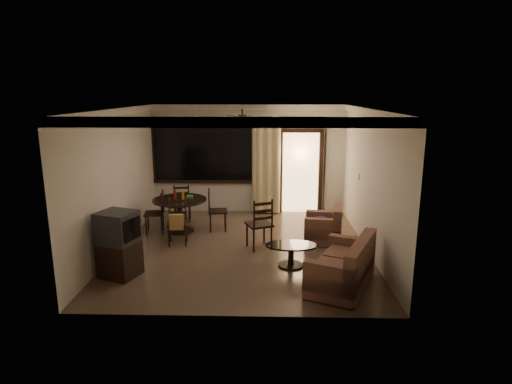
{
  "coord_description": "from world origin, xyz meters",
  "views": [
    {
      "loc": [
        0.48,
        -8.26,
        3.11
      ],
      "look_at": [
        0.26,
        0.2,
        1.13
      ],
      "focal_mm": 30.0,
      "sensor_mm": 36.0,
      "label": 1
    }
  ],
  "objects_px": {
    "dining_chair_west": "(155,220)",
    "side_chair": "(259,233)",
    "tv_cabinet": "(119,244)",
    "sofa": "(345,268)",
    "dining_table": "(180,206)",
    "coffee_table": "(291,252)",
    "dining_chair_south": "(178,230)",
    "armchair": "(325,228)",
    "dining_chair_east": "(217,218)",
    "dining_chair_north": "(183,210)"
  },
  "relations": [
    {
      "from": "dining_table",
      "to": "dining_chair_north",
      "type": "distance_m",
      "value": 0.85
    },
    {
      "from": "dining_chair_north",
      "to": "dining_chair_south",
      "type": "bearing_deg",
      "value": 90.0
    },
    {
      "from": "dining_chair_west",
      "to": "tv_cabinet",
      "type": "relative_size",
      "value": 0.83
    },
    {
      "from": "dining_table",
      "to": "dining_chair_south",
      "type": "distance_m",
      "value": 0.91
    },
    {
      "from": "side_chair",
      "to": "tv_cabinet",
      "type": "bearing_deg",
      "value": 7.2
    },
    {
      "from": "armchair",
      "to": "coffee_table",
      "type": "bearing_deg",
      "value": -112.69
    },
    {
      "from": "dining_chair_south",
      "to": "side_chair",
      "type": "bearing_deg",
      "value": -14.16
    },
    {
      "from": "dining_table",
      "to": "sofa",
      "type": "relative_size",
      "value": 0.71
    },
    {
      "from": "dining_table",
      "to": "dining_chair_west",
      "type": "relative_size",
      "value": 1.28
    },
    {
      "from": "sofa",
      "to": "side_chair",
      "type": "bearing_deg",
      "value": 154.07
    },
    {
      "from": "dining_chair_south",
      "to": "dining_chair_west",
      "type": "bearing_deg",
      "value": 124.24
    },
    {
      "from": "dining_chair_south",
      "to": "side_chair",
      "type": "distance_m",
      "value": 1.72
    },
    {
      "from": "dining_chair_west",
      "to": "side_chair",
      "type": "height_order",
      "value": "side_chair"
    },
    {
      "from": "dining_chair_east",
      "to": "armchair",
      "type": "xyz_separation_m",
      "value": [
        2.38,
        -0.73,
        0.03
      ]
    },
    {
      "from": "dining_chair_west",
      "to": "dining_chair_east",
      "type": "relative_size",
      "value": 1.0
    },
    {
      "from": "dining_table",
      "to": "dining_chair_west",
      "type": "distance_m",
      "value": 0.64
    },
    {
      "from": "dining_chair_west",
      "to": "side_chair",
      "type": "distance_m",
      "value": 2.55
    },
    {
      "from": "dining_chair_east",
      "to": "tv_cabinet",
      "type": "relative_size",
      "value": 0.83
    },
    {
      "from": "dining_table",
      "to": "coffee_table",
      "type": "xyz_separation_m",
      "value": [
        2.41,
        -1.94,
        -0.32
      ]
    },
    {
      "from": "dining_chair_south",
      "to": "dining_chair_north",
      "type": "xyz_separation_m",
      "value": [
        -0.22,
        1.63,
        -0.02
      ]
    },
    {
      "from": "tv_cabinet",
      "to": "side_chair",
      "type": "bearing_deg",
      "value": 50.24
    },
    {
      "from": "coffee_table",
      "to": "tv_cabinet",
      "type": "bearing_deg",
      "value": -170.37
    },
    {
      "from": "dining_chair_south",
      "to": "tv_cabinet",
      "type": "relative_size",
      "value": 0.83
    },
    {
      "from": "dining_table",
      "to": "dining_chair_south",
      "type": "bearing_deg",
      "value": -82.53
    },
    {
      "from": "dining_chair_south",
      "to": "tv_cabinet",
      "type": "bearing_deg",
      "value": -120.4
    },
    {
      "from": "dining_chair_south",
      "to": "dining_table",
      "type": "bearing_deg",
      "value": 89.9
    },
    {
      "from": "dining_chair_east",
      "to": "coffee_table",
      "type": "relative_size",
      "value": 1.01
    },
    {
      "from": "dining_table",
      "to": "armchair",
      "type": "distance_m",
      "value": 3.28
    },
    {
      "from": "coffee_table",
      "to": "sofa",
      "type": "bearing_deg",
      "value": -44.97
    },
    {
      "from": "tv_cabinet",
      "to": "sofa",
      "type": "distance_m",
      "value": 3.82
    },
    {
      "from": "dining_chair_north",
      "to": "tv_cabinet",
      "type": "xyz_separation_m",
      "value": [
        -0.46,
        -3.23,
        0.29
      ]
    },
    {
      "from": "dining_chair_south",
      "to": "armchair",
      "type": "relative_size",
      "value": 1.12
    },
    {
      "from": "sofa",
      "to": "dining_table",
      "type": "bearing_deg",
      "value": 164.0
    },
    {
      "from": "dining_chair_south",
      "to": "sofa",
      "type": "height_order",
      "value": "dining_chair_south"
    },
    {
      "from": "dining_chair_east",
      "to": "sofa",
      "type": "relative_size",
      "value": 0.56
    },
    {
      "from": "side_chair",
      "to": "dining_chair_east",
      "type": "bearing_deg",
      "value": -72.7
    },
    {
      "from": "dining_table",
      "to": "sofa",
      "type": "xyz_separation_m",
      "value": [
        3.24,
        -2.77,
        -0.28
      ]
    },
    {
      "from": "dining_chair_east",
      "to": "coffee_table",
      "type": "bearing_deg",
      "value": -149.9
    },
    {
      "from": "tv_cabinet",
      "to": "side_chair",
      "type": "xyz_separation_m",
      "value": [
        2.38,
        1.4,
        -0.26
      ]
    },
    {
      "from": "dining_chair_east",
      "to": "dining_chair_north",
      "type": "xyz_separation_m",
      "value": [
        -0.93,
        0.67,
        0.0
      ]
    },
    {
      "from": "tv_cabinet",
      "to": "side_chair",
      "type": "height_order",
      "value": "tv_cabinet"
    },
    {
      "from": "dining_chair_west",
      "to": "dining_chair_south",
      "type": "xyz_separation_m",
      "value": [
        0.66,
        -0.74,
        0.02
      ]
    },
    {
      "from": "tv_cabinet",
      "to": "dining_chair_west",
      "type": "bearing_deg",
      "value": 109.5
    },
    {
      "from": "tv_cabinet",
      "to": "dining_table",
      "type": "bearing_deg",
      "value": 96.87
    },
    {
      "from": "coffee_table",
      "to": "dining_chair_south",
      "type": "bearing_deg",
      "value": 154.6
    },
    {
      "from": "sofa",
      "to": "armchair",
      "type": "height_order",
      "value": "sofa"
    },
    {
      "from": "dining_chair_west",
      "to": "tv_cabinet",
      "type": "bearing_deg",
      "value": -7.84
    },
    {
      "from": "coffee_table",
      "to": "side_chair",
      "type": "bearing_deg",
      "value": 123.57
    },
    {
      "from": "dining_chair_west",
      "to": "dining_table",
      "type": "bearing_deg",
      "value": 93.9
    },
    {
      "from": "dining_chair_west",
      "to": "sofa",
      "type": "height_order",
      "value": "dining_chair_west"
    }
  ]
}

